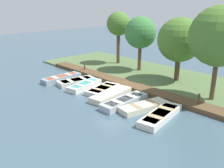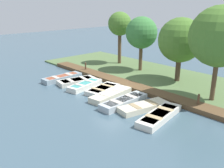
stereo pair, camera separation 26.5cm
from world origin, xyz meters
The scene contains 17 objects.
ground_plane centered at (0.00, 0.00, 0.00)m, with size 80.00×80.00×0.00m, color #425B6B.
shore_bank centered at (-5.00, 0.00, 0.07)m, with size 8.00×24.00×0.13m.
dock_walkway centered at (-1.56, 0.00, 0.15)m, with size 1.21×18.66×0.30m.
rowboat_0 centered at (1.25, -4.80, 0.21)m, with size 3.48×1.07×0.42m.
rowboat_1 centered at (0.86, -3.26, 0.18)m, with size 3.19×1.67×0.37m.
rowboat_2 centered at (1.04, -1.93, 0.20)m, with size 3.22×1.61×0.41m.
rowboat_3 centered at (0.60, -0.36, 0.17)m, with size 2.97×1.76×0.35m.
rowboat_4 centered at (0.97, 0.93, 0.21)m, with size 3.55×1.49×0.41m.
rowboat_5 centered at (1.23, 2.42, 0.21)m, with size 3.59×1.07×0.43m.
rowboat_6 centered at (0.89, 3.76, 0.18)m, with size 3.35×1.62×0.37m.
rowboat_7 centered at (1.20, 5.20, 0.19)m, with size 3.72×1.63×0.39m.
mooring_post_near centered at (-1.65, -5.40, 0.49)m, with size 0.14×0.14×0.97m.
mooring_post_far centered at (-1.65, 5.93, 0.49)m, with size 0.14×0.14×0.97m.
park_tree_far_left centered at (-6.24, -5.61, 4.10)m, with size 2.37×2.37×5.36m.
park_tree_left centered at (-5.65, -2.22, 3.59)m, with size 2.87×2.87×5.05m.
park_tree_center centered at (-5.35, 2.03, 3.41)m, with size 3.47×3.47×5.16m.
park_tree_right centered at (-3.37, 5.96, 4.23)m, with size 3.74×3.74×6.11m.
Camera 1 is at (11.94, 12.52, 6.19)m, focal length 40.00 mm.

